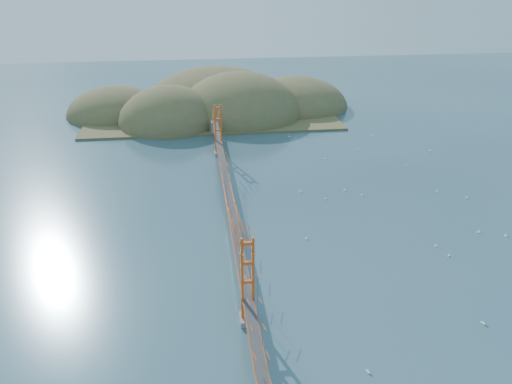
{
  "coord_description": "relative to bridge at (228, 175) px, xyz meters",
  "views": [
    {
      "loc": [
        -5.23,
        -78.88,
        39.74
      ],
      "look_at": [
        4.82,
        0.0,
        3.62
      ],
      "focal_mm": 35.0,
      "sensor_mm": 36.0,
      "label": 1
    }
  ],
  "objects": [
    {
      "name": "far_headlands",
      "position": [
        2.21,
        68.33,
        -7.01
      ],
      "size": [
        84.0,
        58.0,
        25.0
      ],
      "color": "brown",
      "rests_on": "ground"
    },
    {
      "name": "sailboat_2",
      "position": [
        30.97,
        -16.15,
        -6.86
      ],
      "size": [
        0.54,
        0.44,
        0.64
      ],
      "color": "white",
      "rests_on": "ground"
    },
    {
      "name": "sailboat_13",
      "position": [
        31.62,
        -19.08,
        -6.85
      ],
      "size": [
        0.67,
        0.67,
        0.71
      ],
      "color": "white",
      "rests_on": "ground"
    },
    {
      "name": "sailboat_14",
      "position": [
        25.65,
        3.78,
        -6.87
      ],
      "size": [
        0.44,
        0.53,
        0.62
      ],
      "color": "white",
      "rests_on": "ground"
    },
    {
      "name": "sailboat_4",
      "position": [
        40.55,
        3.54,
        -6.87
      ],
      "size": [
        0.47,
        0.52,
        0.58
      ],
      "color": "white",
      "rests_on": "ground"
    },
    {
      "name": "sailboat_8",
      "position": [
        33.0,
        28.9,
        -6.87
      ],
      "size": [
        0.55,
        0.55,
        0.59
      ],
      "color": "white",
      "rests_on": "ground"
    },
    {
      "name": "sailboat_16",
      "position": [
        14.32,
        6.86,
        -6.85
      ],
      "size": [
        0.66,
        0.66,
        0.72
      ],
      "color": "white",
      "rests_on": "ground"
    },
    {
      "name": "sailboat_5",
      "position": [
        43.66,
        -14.41,
        -6.86
      ],
      "size": [
        0.48,
        0.58,
        0.67
      ],
      "color": "white",
      "rests_on": "ground"
    },
    {
      "name": "sailboat_7",
      "position": [
        23.63,
        23.68,
        -6.86
      ],
      "size": [
        0.56,
        0.46,
        0.66
      ],
      "color": "white",
      "rests_on": "ground"
    },
    {
      "name": "sailboat_11",
      "position": [
        44.79,
        0.03,
        -6.86
      ],
      "size": [
        0.65,
        0.65,
        0.69
      ],
      "color": "white",
      "rests_on": "ground"
    },
    {
      "name": "sailboat_10",
      "position": [
        11.83,
        -40.18,
        -6.86
      ],
      "size": [
        0.52,
        0.59,
        0.67
      ],
      "color": "white",
      "rests_on": "ground"
    },
    {
      "name": "sailboat_9",
      "position": [
        49.43,
        25.6,
        -6.85
      ],
      "size": [
        0.69,
        0.69,
        0.72
      ],
      "color": "white",
      "rests_on": "ground"
    },
    {
      "name": "ground",
      "position": [
        0.0,
        -0.18,
        -7.01
      ],
      "size": [
        320.0,
        320.0,
        0.0
      ],
      "primitive_type": "plane",
      "color": "#2F4E5F",
      "rests_on": "ground"
    },
    {
      "name": "sailboat_12",
      "position": [
        18.62,
        40.68,
        -6.86
      ],
      "size": [
        0.59,
        0.56,
        0.66
      ],
      "color": "white",
      "rests_on": "ground"
    },
    {
      "name": "sailboat_extra_0",
      "position": [
        39.91,
        -12.8,
        -6.85
      ],
      "size": [
        0.65,
        0.58,
        0.74
      ],
      "color": "white",
      "rests_on": "ground"
    },
    {
      "name": "sailboat_1",
      "position": [
        18.38,
        2.97,
        -6.87
      ],
      "size": [
        0.55,
        0.55,
        0.58
      ],
      "color": "white",
      "rests_on": "ground"
    },
    {
      "name": "sailboat_15",
      "position": [
        39.82,
        38.85,
        -6.86
      ],
      "size": [
        0.51,
        0.59,
        0.67
      ],
      "color": "white",
      "rests_on": "ground"
    },
    {
      "name": "sailboat_3",
      "position": [
        22.9,
        6.08,
        -6.85
      ],
      "size": [
        0.7,
        0.7,
        0.73
      ],
      "color": "white",
      "rests_on": "ground"
    },
    {
      "name": "sailboat_17",
      "position": [
        40.03,
        17.11,
        -6.87
      ],
      "size": [
        0.5,
        0.5,
        0.56
      ],
      "color": "white",
      "rests_on": "ground"
    },
    {
      "name": "bridge",
      "position": [
        0.0,
        0.0,
        0.0
      ],
      "size": [
        2.2,
        94.4,
        12.0
      ],
      "color": "gray",
      "rests_on": "ground"
    },
    {
      "name": "sailboat_0",
      "position": [
        11.51,
        -11.2,
        -6.87
      ],
      "size": [
        0.43,
        0.52,
        0.61
      ],
      "color": "white",
      "rests_on": "ground"
    },
    {
      "name": "sailboat_6",
      "position": [
        28.38,
        -34.27,
        -6.85
      ],
      "size": [
        0.63,
        0.65,
        0.73
      ],
      "color": "white",
      "rests_on": "ground"
    }
  ]
}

